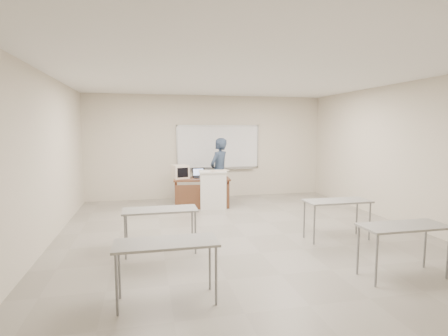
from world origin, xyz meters
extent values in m
cube|color=gray|center=(0.00, 0.00, -0.01)|extent=(7.00, 8.00, 0.01)
cube|color=white|center=(0.30, 3.97, 1.50)|extent=(2.40, 0.03, 1.20)
cube|color=#B7BABC|center=(0.30, 3.97, 2.12)|extent=(2.48, 0.04, 0.04)
cube|color=#B7BABC|center=(0.30, 3.97, 0.88)|extent=(2.48, 0.04, 0.04)
cube|color=#B7BABC|center=(-0.92, 3.97, 1.50)|extent=(0.04, 0.04, 1.28)
cube|color=#B7BABC|center=(1.52, 3.97, 1.50)|extent=(0.04, 0.04, 1.28)
cube|color=#B7BABC|center=(0.30, 3.92, 0.84)|extent=(2.16, 0.07, 0.02)
cube|color=gray|center=(-1.60, -0.50, 0.71)|extent=(1.20, 0.50, 0.03)
cylinder|color=slate|center=(-2.15, -0.70, 0.35)|extent=(0.03, 0.03, 0.70)
cylinder|color=slate|center=(-1.05, -0.70, 0.35)|extent=(0.03, 0.03, 0.70)
cylinder|color=slate|center=(-2.15, -0.30, 0.35)|extent=(0.03, 0.03, 0.70)
cylinder|color=slate|center=(-1.05, -0.30, 0.35)|extent=(0.03, 0.03, 0.70)
cube|color=gray|center=(1.60, -0.50, 0.71)|extent=(1.20, 0.50, 0.03)
cylinder|color=slate|center=(1.05, -0.70, 0.35)|extent=(0.03, 0.03, 0.70)
cylinder|color=slate|center=(2.15, -0.70, 0.35)|extent=(0.03, 0.03, 0.70)
cylinder|color=slate|center=(1.05, -0.30, 0.35)|extent=(0.03, 0.03, 0.70)
cylinder|color=slate|center=(2.15, -0.30, 0.35)|extent=(0.03, 0.03, 0.70)
cube|color=gray|center=(-1.60, -2.20, 0.71)|extent=(1.20, 0.50, 0.03)
cylinder|color=slate|center=(-2.15, -2.40, 0.35)|extent=(0.03, 0.03, 0.70)
cylinder|color=slate|center=(-1.05, -2.40, 0.35)|extent=(0.03, 0.03, 0.70)
cylinder|color=slate|center=(-2.15, -2.00, 0.35)|extent=(0.03, 0.03, 0.70)
cylinder|color=slate|center=(-1.05, -2.00, 0.35)|extent=(0.03, 0.03, 0.70)
cube|color=gray|center=(1.60, -2.20, 0.71)|extent=(1.20, 0.50, 0.03)
cylinder|color=slate|center=(1.05, -2.40, 0.35)|extent=(0.03, 0.03, 0.70)
cylinder|color=slate|center=(2.15, -2.40, 0.35)|extent=(0.03, 0.03, 0.70)
cylinder|color=slate|center=(1.05, -2.00, 0.35)|extent=(0.03, 0.03, 0.70)
cylinder|color=slate|center=(2.15, -2.00, 0.35)|extent=(0.03, 0.03, 0.70)
cube|color=brown|center=(-0.40, 2.76, 0.73)|extent=(1.45, 0.73, 0.04)
cube|color=brown|center=(-0.40, 2.42, 0.32)|extent=(1.38, 0.03, 0.63)
cylinder|color=#3E1C0D|center=(-1.07, 2.46, 0.35)|extent=(0.06, 0.06, 0.71)
cylinder|color=#3E1C0D|center=(0.27, 2.46, 0.35)|extent=(0.06, 0.06, 0.71)
cylinder|color=#3E1C0D|center=(-1.07, 3.06, 0.35)|extent=(0.06, 0.06, 0.71)
cylinder|color=#3E1C0D|center=(0.27, 3.06, 0.35)|extent=(0.06, 0.06, 0.71)
cube|color=white|center=(-0.15, 2.50, 0.46)|extent=(0.65, 0.46, 0.93)
cube|color=white|center=(-0.15, 2.50, 0.95)|extent=(0.69, 0.50, 0.04)
cube|color=beige|center=(-0.95, 2.91, 0.92)|extent=(0.36, 0.38, 0.34)
cube|color=beige|center=(-0.95, 2.70, 0.92)|extent=(0.38, 0.04, 0.36)
cube|color=black|center=(-0.95, 2.68, 0.92)|extent=(0.29, 0.01, 0.25)
cube|color=black|center=(-0.44, 2.86, 0.76)|extent=(0.33, 0.24, 0.02)
cube|color=black|center=(-0.44, 2.85, 0.77)|extent=(0.27, 0.14, 0.01)
cube|color=black|center=(-0.44, 3.01, 0.88)|extent=(0.33, 0.07, 0.22)
cube|color=#899DC9|center=(-0.44, 3.00, 0.88)|extent=(0.28, 0.05, 0.17)
ellipsoid|color=#94989C|center=(0.15, 2.56, 0.77)|extent=(0.10, 0.08, 0.03)
cube|color=beige|center=(0.00, 2.38, 0.98)|extent=(0.49, 0.27, 0.03)
imported|color=black|center=(0.12, 2.98, 0.89)|extent=(0.77, 0.76, 1.79)
camera|label=1|loc=(-1.80, -6.18, 2.03)|focal=28.00mm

